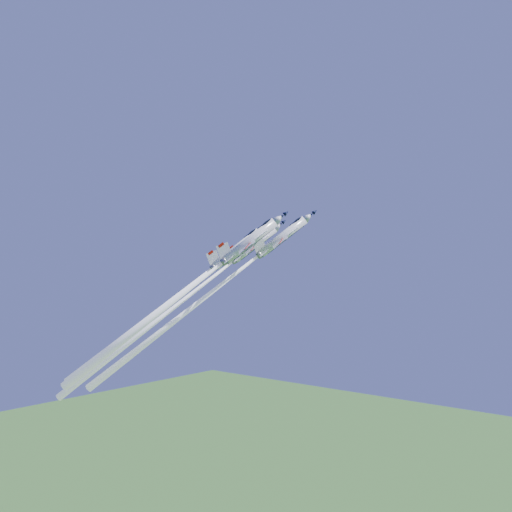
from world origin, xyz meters
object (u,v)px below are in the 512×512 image
Objects in this scene: jet_left at (176,306)px; jet_lead at (207,296)px; jet_slot at (173,299)px; jet_right at (180,296)px.

jet_lead is at bearing 43.08° from jet_left.
jet_left is (-9.68, 0.91, -2.32)m from jet_lead.
jet_right is at bearing 24.50° from jet_slot.
jet_left is 1.12× the size of jet_right.
jet_slot is (-3.85, 1.71, -0.82)m from jet_right.
jet_lead is 0.94× the size of jet_left.
jet_lead reaches higher than jet_right.
jet_lead is 6.18m from jet_right.
jet_left is at bearing -178.29° from jet_slot.
jet_slot is at bearing 1.71° from jet_left.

